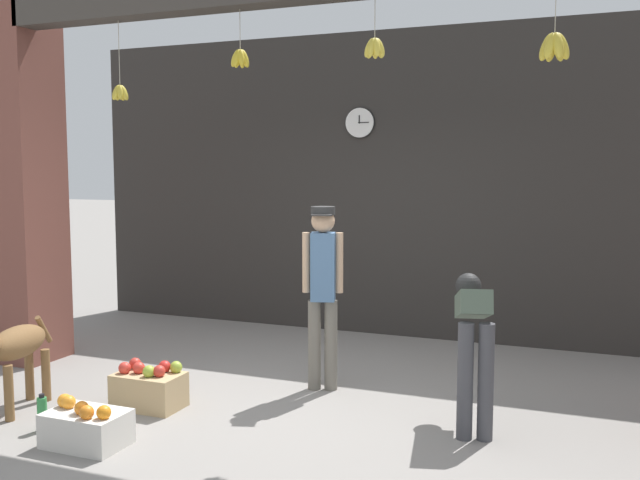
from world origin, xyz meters
name	(u,v)px	position (x,y,z in m)	size (l,w,h in m)	color
ground_plane	(302,406)	(0.00, 0.00, 0.00)	(60.00, 60.00, 0.00)	gray
shop_back_wall	(395,185)	(0.00, 2.65, 1.69)	(7.55, 0.12, 3.39)	#2D2B28
shop_pillar_left	(18,187)	(-3.12, 0.30, 1.69)	(0.70, 0.60, 3.39)	brown
dog	(15,349)	(-2.00, -0.94, 0.50)	(0.36, 0.91, 0.72)	brown
shopkeeper	(323,284)	(0.00, 0.46, 0.91)	(0.33, 0.28, 1.56)	#6B665B
worker_stooping	(473,331)	(1.33, 0.02, 0.71)	(0.40, 0.81, 1.07)	#424247
fruit_crate_oranges	(86,427)	(-1.03, -1.30, 0.13)	(0.54, 0.36, 0.33)	silver
fruit_crate_apples	(149,388)	(-1.10, -0.49, 0.16)	(0.53, 0.34, 0.36)	tan
water_bottle	(42,414)	(-1.51, -1.19, 0.13)	(0.07, 0.07, 0.27)	#38934C
wall_clock	(360,123)	(-0.40, 2.57, 2.38)	(0.35, 0.03, 0.35)	black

